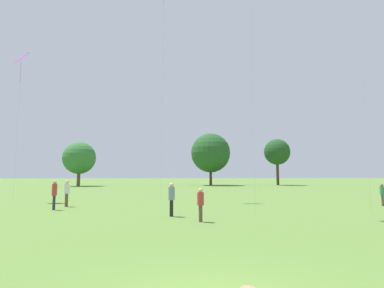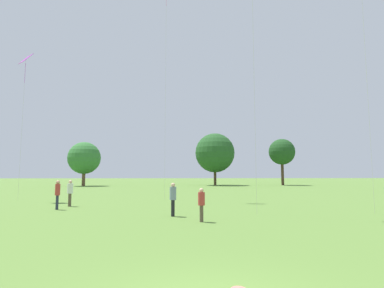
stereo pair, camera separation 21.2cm
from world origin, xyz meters
name	(u,v)px [view 1 (the left image)]	position (x,y,z in m)	size (l,w,h in m)	color
person_standing_0	(67,191)	(-7.74, 16.40, 1.06)	(0.53, 0.53, 1.78)	brown
person_standing_1	(382,193)	(13.84, 15.24, 0.92)	(0.35, 0.35, 1.53)	brown
person_standing_3	(54,192)	(-7.86, 14.54, 1.10)	(0.36, 0.36, 1.79)	#282D42
person_standing_4	(201,202)	(0.67, 9.36, 0.92)	(0.36, 0.36, 1.54)	brown
person_standing_5	(171,196)	(-0.67, 11.23, 1.04)	(0.48, 0.48, 1.74)	black
kite_2	(21,61)	(-13.63, 21.23, 11.85)	(1.40, 1.37, 12.63)	#B738C6
distant_tree_0	(211,153)	(7.05, 53.56, 6.31)	(7.67, 7.67, 10.15)	#473323
distant_tree_1	(277,152)	(20.34, 53.31, 6.51)	(5.10, 5.10, 9.11)	#473323
distant_tree_2	(79,158)	(-17.45, 51.37, 5.11)	(5.88, 5.88, 8.07)	brown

